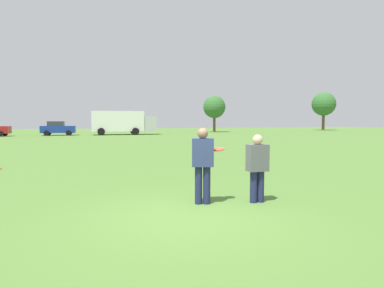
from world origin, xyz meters
The scene contains 8 objects.
ground_plane centered at (0.00, 0.00, 0.00)m, with size 152.72×152.72×0.00m, color #517A33.
player_thrower centered at (0.58, 0.83, 0.97)m, with size 0.54×0.41×1.72m.
player_defender centered at (1.82, 0.58, 0.87)m, with size 0.47×0.28×1.57m.
frisbee centered at (0.98, 0.88, 1.22)m, with size 0.28×0.27×0.09m.
parked_car_mid_right centered at (-5.61, 39.48, 0.92)m, with size 4.26×2.32×1.82m.
box_truck centered at (2.62, 38.98, 1.75)m, with size 8.57×3.20×3.18m.
tree_center_elm centered at (18.31, 44.88, 4.16)m, with size 3.72×3.72×6.04m.
tree_east_birch centered at (43.06, 48.19, 5.20)m, with size 4.65×4.65×7.55m.
Camera 1 is at (-1.85, -6.00, 1.87)m, focal length 30.45 mm.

